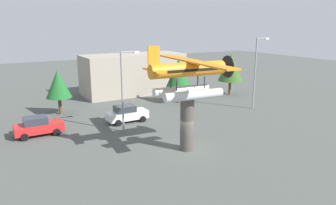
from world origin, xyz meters
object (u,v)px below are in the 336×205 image
object	(u,v)px
streetlight_secondary	(256,68)
tree_center_back	(179,73)
car_mid_white	(127,114)
storefront_building	(133,74)
floatplane_monument	(189,76)
car_near_red	(38,126)
tree_far_east	(231,67)
tree_east	(58,84)
display_pedestal	(187,124)
streetlight_primary	(124,86)

from	to	relation	value
streetlight_secondary	tree_center_back	size ratio (longest dim) A/B	1.48
car_mid_white	storefront_building	xyz separation A→B (m)	(6.49, 12.63, 1.93)
floatplane_monument	tree_center_back	distance (m)	15.83
car_near_red	streetlight_secondary	bearing A→B (deg)	-7.07
tree_far_east	streetlight_secondary	bearing A→B (deg)	-109.25
tree_east	tree_center_back	world-z (taller)	tree_center_back
storefront_building	tree_center_back	world-z (taller)	storefront_building
car_mid_white	tree_center_back	distance (m)	10.41
tree_center_back	tree_far_east	xyz separation A→B (m)	(8.84, 0.35, 0.06)
display_pedestal	streetlight_primary	distance (m)	7.51
car_mid_white	tree_far_east	xyz separation A→B (m)	(17.84, 4.66, 3.01)
tree_east	display_pedestal	bearing A→B (deg)	-67.71
tree_east	tree_far_east	size ratio (longest dim) A/B	0.86
streetlight_primary	car_near_red	bearing A→B (deg)	158.64
floatplane_monument	car_mid_white	distance (m)	10.79
car_near_red	tree_center_back	size ratio (longest dim) A/B	0.75
floatplane_monument	streetlight_secondary	size ratio (longest dim) A/B	1.25
car_near_red	car_mid_white	size ratio (longest dim) A/B	1.00
car_near_red	tree_east	bearing A→B (deg)	62.35
streetlight_secondary	storefront_building	xyz separation A→B (m)	(-8.78, 15.35, -2.00)
streetlight_secondary	storefront_building	distance (m)	17.79
floatplane_monument	tree_center_back	bearing A→B (deg)	65.62
tree_far_east	tree_center_back	bearing A→B (deg)	-177.76
car_near_red	car_mid_white	world-z (taller)	same
tree_center_back	tree_east	bearing A→B (deg)	171.25
car_near_red	tree_east	xyz separation A→B (m)	(3.28, 6.27, 2.53)
streetlight_primary	tree_east	bearing A→B (deg)	113.86
car_near_red	streetlight_secondary	distance (m)	24.33
car_near_red	storefront_building	xyz separation A→B (m)	(15.05, 12.39, 1.93)
streetlight_primary	car_mid_white	bearing A→B (deg)	64.76
streetlight_secondary	storefront_building	world-z (taller)	streetlight_secondary
streetlight_primary	tree_far_east	xyz separation A→B (m)	(19.07, 7.28, -0.49)
storefront_building	tree_center_back	xyz separation A→B (m)	(2.51, -8.32, 1.02)
floatplane_monument	storefront_building	distance (m)	22.83
display_pedestal	floatplane_monument	size ratio (longest dim) A/B	0.42
tree_east	tree_center_back	size ratio (longest dim) A/B	0.88
car_mid_white	storefront_building	size ratio (longest dim) A/B	0.29
streetlight_secondary	tree_center_back	bearing A→B (deg)	131.74
car_near_red	streetlight_primary	bearing A→B (deg)	-21.36
car_near_red	tree_east	world-z (taller)	tree_east
storefront_building	streetlight_primary	bearing A→B (deg)	-116.85
display_pedestal	storefront_building	size ratio (longest dim) A/B	0.30
display_pedestal	car_mid_white	distance (m)	9.54
tree_east	storefront_building	bearing A→B (deg)	27.50
car_near_red	car_mid_white	bearing A→B (deg)	-1.63
streetlight_secondary	floatplane_monument	bearing A→B (deg)	-154.39
display_pedestal	tree_east	size ratio (longest dim) A/B	0.88
tree_east	streetlight_primary	bearing A→B (deg)	-66.14
display_pedestal	car_near_red	xyz separation A→B (m)	(-9.79, 9.61, -1.31)
floatplane_monument	streetlight_secondary	distance (m)	15.47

